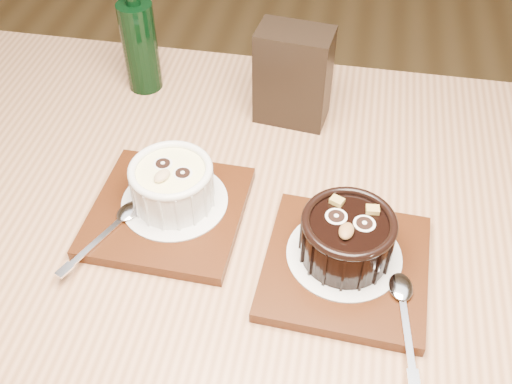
% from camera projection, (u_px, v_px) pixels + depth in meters
% --- Properties ---
extents(ground, '(5.00, 5.00, 0.00)m').
position_uv_depth(ground, '(268.00, 382.00, 1.38)').
color(ground, brown).
rests_on(ground, ground).
extents(table, '(1.20, 0.80, 0.75)m').
position_uv_depth(table, '(243.00, 293.00, 0.77)').
color(table, '#936340').
rests_on(table, ground).
extents(tray_left, '(0.19, 0.19, 0.01)m').
position_uv_depth(tray_left, '(168.00, 212.00, 0.73)').
color(tray_left, '#411D0A').
rests_on(tray_left, table).
extents(doily_left, '(0.13, 0.13, 0.00)m').
position_uv_depth(doily_left, '(175.00, 201.00, 0.73)').
color(doily_left, white).
rests_on(doily_left, tray_left).
extents(ramekin_white, '(0.10, 0.10, 0.06)m').
position_uv_depth(ramekin_white, '(172.00, 183.00, 0.71)').
color(ramekin_white, white).
rests_on(ramekin_white, doily_left).
extents(spoon_left, '(0.08, 0.13, 0.01)m').
position_uv_depth(spoon_left, '(109.00, 229.00, 0.70)').
color(spoon_left, silver).
rests_on(spoon_left, tray_left).
extents(tray_right, '(0.19, 0.19, 0.01)m').
position_uv_depth(tray_right, '(345.00, 267.00, 0.67)').
color(tray_right, '#411D0A').
rests_on(tray_right, table).
extents(doily_right, '(0.13, 0.13, 0.00)m').
position_uv_depth(doily_right, '(344.00, 254.00, 0.67)').
color(doily_right, white).
rests_on(doily_right, tray_right).
extents(ramekin_dark, '(0.10, 0.10, 0.06)m').
position_uv_depth(ramekin_dark, '(347.00, 236.00, 0.65)').
color(ramekin_dark, black).
rests_on(ramekin_dark, doily_right).
extents(spoon_right, '(0.04, 0.14, 0.01)m').
position_uv_depth(spoon_right, '(405.00, 315.00, 0.62)').
color(spoon_right, silver).
rests_on(spoon_right, tray_right).
extents(condiment_stand, '(0.11, 0.07, 0.14)m').
position_uv_depth(condiment_stand, '(293.00, 76.00, 0.82)').
color(condiment_stand, black).
rests_on(condiment_stand, table).
extents(green_bottle, '(0.05, 0.05, 0.19)m').
position_uv_depth(green_bottle, '(140.00, 43.00, 0.87)').
color(green_bottle, black).
rests_on(green_bottle, table).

